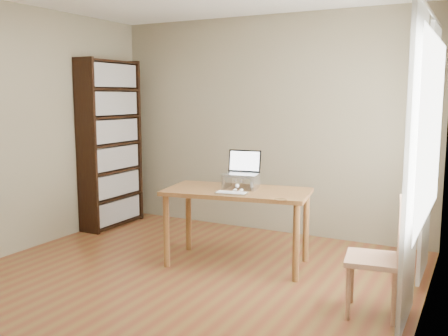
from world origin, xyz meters
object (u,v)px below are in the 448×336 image
bookshelf (111,144)px  laptop (244,168)px  desk (237,200)px  chair (383,253)px  keyboard (231,193)px  cat (244,182)px

bookshelf → laptop: bearing=-12.8°
bookshelf → desk: bearing=-16.4°
laptop → bookshelf: bearing=157.7°
laptop → chair: laptop is taller
bookshelf → keyboard: 2.30m
chair → cat: bearing=147.1°
desk → laptop: bearing=80.5°
laptop → chair: size_ratio=0.40×
laptop → keyboard: size_ratio=1.18×
bookshelf → laptop: bookshelf is taller
chair → desk: bearing=151.0°
desk → bookshelf: bearing=154.1°
cat → chair: 1.64m
keyboard → chair: 1.50m
desk → keyboard: size_ratio=4.77×
desk → cat: cat is taller
desk → chair: (1.48, -0.55, -0.16)m
desk → keyboard: keyboard is taller
desk → cat: size_ratio=3.19×
laptop → chair: bearing=-34.5°
keyboard → cat: 0.34m
keyboard → cat: size_ratio=0.67×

